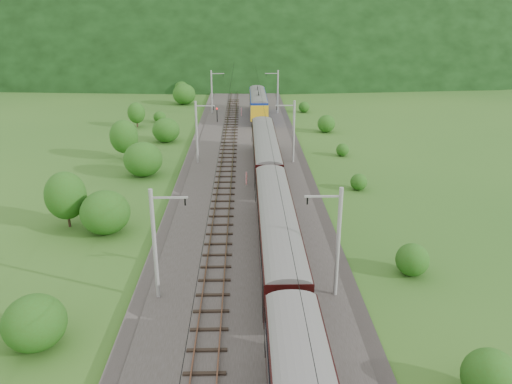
{
  "coord_description": "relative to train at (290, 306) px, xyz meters",
  "views": [
    {
      "loc": [
        -0.07,
        -30.3,
        19.33
      ],
      "look_at": [
        0.97,
        14.61,
        2.6
      ],
      "focal_mm": 35.0,
      "sensor_mm": 36.0,
      "label": 1
    }
  ],
  "objects": [
    {
      "name": "catenary_right",
      "position": [
        3.72,
        38.33,
        0.97
      ],
      "size": [
        2.54,
        192.28,
        8.0
      ],
      "color": "gray",
      "rests_on": "railbed"
    },
    {
      "name": "track_right",
      "position": [
        0.0,
        16.33,
        -3.16
      ],
      "size": [
        2.4,
        220.0,
        0.27
      ],
      "color": "#543424",
      "rests_on": "railbed"
    },
    {
      "name": "mountain_main",
      "position": [
        -2.4,
        266.33,
        -3.53
      ],
      "size": [
        504.0,
        360.0,
        244.0
      ],
      "primitive_type": "ellipsoid",
      "color": "black",
      "rests_on": "ground"
    },
    {
      "name": "vegetation_left",
      "position": [
        -16.66,
        27.97,
        -1.17
      ],
      "size": [
        10.85,
        140.24,
        6.02
      ],
      "color": "#2C5516",
      "rests_on": "ground"
    },
    {
      "name": "signal",
      "position": [
        -7.3,
        62.76,
        -1.79
      ],
      "size": [
        0.27,
        0.27,
        2.46
      ],
      "color": "black",
      "rests_on": "railbed"
    },
    {
      "name": "ground",
      "position": [
        -2.4,
        6.33,
        -3.53
      ],
      "size": [
        600.0,
        600.0,
        0.0
      ],
      "primitive_type": "plane",
      "color": "#25551A",
      "rests_on": "ground"
    },
    {
      "name": "hazard_post_far",
      "position": [
        -2.32,
        29.5,
        -2.47
      ],
      "size": [
        0.16,
        0.16,
        1.54
      ],
      "primitive_type": "cylinder",
      "color": "red",
      "rests_on": "railbed"
    },
    {
      "name": "catenary_left",
      "position": [
        -8.52,
        38.33,
        0.97
      ],
      "size": [
        2.54,
        192.28,
        8.0
      ],
      "color": "gray",
      "rests_on": "railbed"
    },
    {
      "name": "mountain_ridge",
      "position": [
        -122.4,
        306.33,
        -3.53
      ],
      "size": [
        336.0,
        280.0,
        132.0
      ],
      "primitive_type": "ellipsoid",
      "color": "black",
      "rests_on": "ground"
    },
    {
      "name": "track_left",
      "position": [
        -4.8,
        16.33,
        -3.16
      ],
      "size": [
        2.4,
        220.0,
        0.27
      ],
      "color": "#543424",
      "rests_on": "railbed"
    },
    {
      "name": "hazard_post_near",
      "position": [
        -3.06,
        67.68,
        -2.47
      ],
      "size": [
        0.16,
        0.16,
        1.54
      ],
      "primitive_type": "cylinder",
      "color": "red",
      "rests_on": "railbed"
    },
    {
      "name": "railbed",
      "position": [
        -2.4,
        16.33,
        -3.38
      ],
      "size": [
        14.0,
        220.0,
        0.3
      ],
      "primitive_type": "cube",
      "color": "#38332D",
      "rests_on": "ground"
    },
    {
      "name": "train",
      "position": [
        0.0,
        0.0,
        0.0
      ],
      "size": [
        2.98,
        143.8,
        5.19
      ],
      "color": "black",
      "rests_on": "ground"
    },
    {
      "name": "overhead_wires",
      "position": [
        -2.4,
        16.33,
        3.57
      ],
      "size": [
        4.83,
        198.0,
        0.03
      ],
      "color": "black",
      "rests_on": "ground"
    },
    {
      "name": "vegetation_right",
      "position": [
        9.99,
        21.81,
        -2.41
      ],
      "size": [
        5.21,
        107.45,
        2.65
      ],
      "color": "#2C5516",
      "rests_on": "ground"
    }
  ]
}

